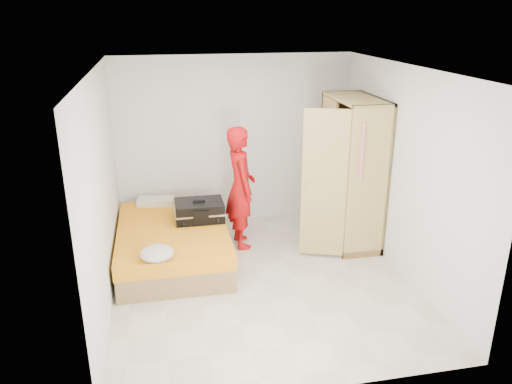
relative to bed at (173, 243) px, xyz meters
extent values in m
plane|color=beige|center=(1.05, -0.75, -0.25)|extent=(4.00, 4.00, 0.00)
plane|color=white|center=(1.05, -0.75, 2.35)|extent=(4.00, 4.00, 0.00)
cube|color=white|center=(1.05, 1.25, 1.05)|extent=(3.60, 0.02, 2.60)
cube|color=white|center=(1.05, -2.75, 1.05)|extent=(3.60, 0.02, 2.60)
cube|color=white|center=(-0.75, -0.75, 1.05)|extent=(0.02, 4.00, 2.60)
cube|color=white|center=(2.85, -0.75, 1.05)|extent=(0.02, 4.00, 2.60)
cube|color=olive|center=(0.00, 0.00, -0.10)|extent=(1.40, 2.00, 0.30)
cube|color=orange|center=(0.00, 0.00, 0.15)|extent=(1.42, 2.02, 0.20)
cube|color=tan|center=(2.82, 0.15, 0.80)|extent=(0.04, 1.20, 2.10)
cube|color=tan|center=(2.55, -0.43, 0.80)|extent=(0.58, 0.04, 2.10)
cube|color=tan|center=(2.55, 0.73, 0.80)|extent=(0.58, 0.04, 2.10)
cube|color=tan|center=(2.55, 0.15, 1.83)|extent=(0.58, 1.20, 0.04)
cube|color=tan|center=(2.55, 0.15, -0.20)|extent=(0.58, 1.20, 0.10)
cube|color=tan|center=(2.28, 0.45, 0.80)|extent=(0.04, 0.59, 2.00)
cube|color=tan|center=(1.98, -0.31, 0.80)|extent=(0.57, 0.23, 2.00)
cylinder|color=#B2B2B7|center=(2.55, 0.15, 1.67)|extent=(0.02, 1.10, 0.02)
imported|color=red|center=(0.98, 0.32, 0.62)|extent=(0.46, 0.66, 1.74)
cube|color=black|center=(0.38, 0.16, 0.38)|extent=(0.65, 0.47, 0.26)
cube|color=black|center=(0.38, 0.16, 0.52)|extent=(0.17, 0.05, 0.03)
ellipsoid|color=beige|center=(-0.21, -0.90, 0.32)|extent=(0.39, 0.39, 0.15)
cube|color=beige|center=(-0.20, 0.85, 0.30)|extent=(0.56, 0.35, 0.09)
camera|label=1|loc=(-0.10, -6.15, 2.95)|focal=35.00mm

